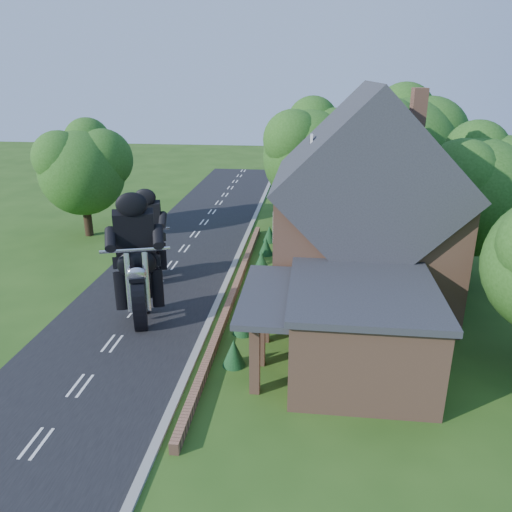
# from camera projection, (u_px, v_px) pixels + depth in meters

# --- Properties ---
(ground) EXTENTS (120.00, 120.00, 0.00)m
(ground) POSITION_uv_depth(u_px,v_px,m) (112.00, 344.00, 20.77)
(ground) COLOR #264914
(ground) RESTS_ON ground
(road) EXTENTS (7.00, 80.00, 0.02)m
(road) POSITION_uv_depth(u_px,v_px,m) (112.00, 344.00, 20.77)
(road) COLOR black
(road) RESTS_ON ground
(kerb) EXTENTS (0.30, 80.00, 0.12)m
(kerb) POSITION_uv_depth(u_px,v_px,m) (198.00, 348.00, 20.35)
(kerb) COLOR gray
(kerb) RESTS_ON ground
(garden_wall) EXTENTS (0.30, 22.00, 0.40)m
(garden_wall) POSITION_uv_depth(u_px,v_px,m) (233.00, 294.00, 24.89)
(garden_wall) COLOR #95644B
(garden_wall) RESTS_ON ground
(house) EXTENTS (9.54, 8.64, 10.24)m
(house) POSITION_uv_depth(u_px,v_px,m) (363.00, 213.00, 23.71)
(house) COLOR #95644B
(house) RESTS_ON ground
(annex) EXTENTS (7.05, 5.94, 3.44)m
(annex) POSITION_uv_depth(u_px,v_px,m) (357.00, 329.00, 18.34)
(annex) COLOR #95644B
(annex) RESTS_ON ground
(tree_house_right) EXTENTS (6.51, 6.00, 8.40)m
(tree_house_right) POSITION_uv_depth(u_px,v_px,m) (484.00, 187.00, 25.19)
(tree_house_right) COLOR black
(tree_house_right) RESTS_ON ground
(tree_behind_house) EXTENTS (7.81, 7.20, 10.08)m
(tree_behind_house) POSITION_uv_depth(u_px,v_px,m) (410.00, 145.00, 32.11)
(tree_behind_house) COLOR black
(tree_behind_house) RESTS_ON ground
(tree_behind_left) EXTENTS (6.94, 6.40, 9.16)m
(tree_behind_left) POSITION_uv_depth(u_px,v_px,m) (316.00, 149.00, 33.85)
(tree_behind_left) COLOR black
(tree_behind_left) RESTS_ON ground
(tree_far_road) EXTENTS (6.08, 5.60, 7.84)m
(tree_far_road) POSITION_uv_depth(u_px,v_px,m) (87.00, 165.00, 32.99)
(tree_far_road) COLOR black
(tree_far_road) RESTS_ON ground
(shrub_a) EXTENTS (0.90, 0.90, 1.10)m
(shrub_a) POSITION_uv_depth(u_px,v_px,m) (234.00, 353.00, 19.07)
(shrub_a) COLOR #113719
(shrub_a) RESTS_ON ground
(shrub_b) EXTENTS (0.90, 0.90, 1.10)m
(shrub_b) POSITION_uv_depth(u_px,v_px,m) (243.00, 322.00, 21.40)
(shrub_b) COLOR #113719
(shrub_b) RESTS_ON ground
(shrub_c) EXTENTS (0.90, 0.90, 1.10)m
(shrub_c) POSITION_uv_depth(u_px,v_px,m) (250.00, 298.00, 23.73)
(shrub_c) COLOR #113719
(shrub_c) RESTS_ON ground
(shrub_d) EXTENTS (0.90, 0.90, 1.10)m
(shrub_d) POSITION_uv_depth(u_px,v_px,m) (261.00, 261.00, 28.39)
(shrub_d) COLOR #113719
(shrub_d) RESTS_ON ground
(shrub_e) EXTENTS (0.90, 0.90, 1.10)m
(shrub_e) POSITION_uv_depth(u_px,v_px,m) (266.00, 246.00, 30.72)
(shrub_e) COLOR #113719
(shrub_e) RESTS_ON ground
(shrub_f) EXTENTS (0.90, 0.90, 1.10)m
(shrub_f) POSITION_uv_depth(u_px,v_px,m) (269.00, 234.00, 33.05)
(shrub_f) COLOR #113719
(shrub_f) RESTS_ON ground
(motorcycle_lead) EXTENTS (1.04, 2.00, 1.81)m
(motorcycle_lead) POSITION_uv_depth(u_px,v_px,m) (141.00, 304.00, 22.24)
(motorcycle_lead) COLOR black
(motorcycle_lead) RESTS_ON ground
(motorcycle_follow) EXTENTS (0.57, 1.67, 1.52)m
(motorcycle_follow) POSITION_uv_depth(u_px,v_px,m) (152.00, 267.00, 26.90)
(motorcycle_follow) COLOR black
(motorcycle_follow) RESTS_ON ground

